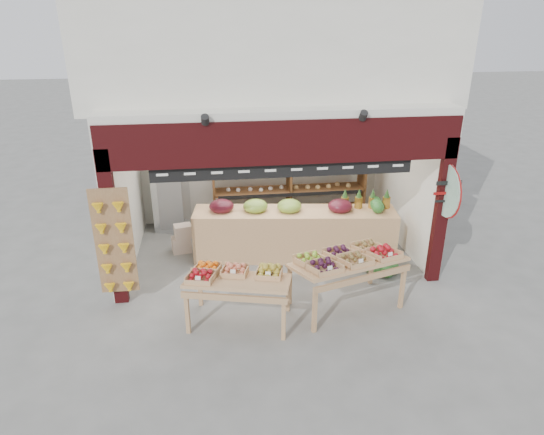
{
  "coord_description": "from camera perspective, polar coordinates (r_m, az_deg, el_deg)",
  "views": [
    {
      "loc": [
        -1.16,
        -8.32,
        4.51
      ],
      "look_at": [
        -0.08,
        -0.2,
        1.03
      ],
      "focal_mm": 32.0,
      "sensor_mm": 36.0,
      "label": 1
    }
  ],
  "objects": [
    {
      "name": "ground",
      "position": [
        9.53,
        0.33,
        -5.19
      ],
      "size": [
        60.0,
        60.0,
        0.0
      ],
      "primitive_type": "plane",
      "color": "slate",
      "rests_on": "ground"
    },
    {
      "name": "gift_sign",
      "position": [
        8.62,
        19.91,
        2.96
      ],
      "size": [
        0.04,
        0.93,
        0.92
      ],
      "color": "#AAD5C0",
      "rests_on": "ground"
    },
    {
      "name": "watermelon_pile",
      "position": [
        9.31,
        12.77,
        -5.41
      ],
      "size": [
        0.62,
        0.62,
        0.49
      ],
      "color": "#1B4517",
      "rests_on": "ground"
    },
    {
      "name": "back_shelving",
      "position": [
        10.62,
        2.05,
        5.31
      ],
      "size": [
        3.36,
        0.55,
        2.05
      ],
      "color": "brown",
      "rests_on": "ground"
    },
    {
      "name": "mid_counter",
      "position": [
        9.51,
        2.56,
        -1.7
      ],
      "size": [
        3.97,
        1.25,
        1.21
      ],
      "color": "tan",
      "rests_on": "ground"
    },
    {
      "name": "banana_board",
      "position": [
        8.06,
        -18.07,
        -3.06
      ],
      "size": [
        0.6,
        0.15,
        1.8
      ],
      "color": "olive",
      "rests_on": "ground"
    },
    {
      "name": "cardboard_stack",
      "position": [
        10.05,
        -9.24,
        -2.58
      ],
      "size": [
        0.97,
        0.73,
        0.58
      ],
      "color": "silver",
      "rests_on": "ground"
    },
    {
      "name": "display_table_right",
      "position": [
        7.85,
        8.85,
        -4.88
      ],
      "size": [
        1.94,
        1.42,
        1.09
      ],
      "color": "tan",
      "rests_on": "ground"
    },
    {
      "name": "display_table_left",
      "position": [
        7.51,
        -4.67,
        -6.97
      ],
      "size": [
        1.74,
        1.23,
        1.01
      ],
      "color": "tan",
      "rests_on": "ground"
    },
    {
      "name": "shop_structure",
      "position": [
        10.02,
        -0.95,
        19.68
      ],
      "size": [
        6.36,
        5.12,
        5.4
      ],
      "color": "silver",
      "rests_on": "ground"
    },
    {
      "name": "refrigerator",
      "position": [
        10.87,
        -11.81,
        2.78
      ],
      "size": [
        0.8,
        0.8,
        1.67
      ],
      "primitive_type": "cube",
      "rotation": [
        0.0,
        0.0,
        -0.28
      ],
      "color": "silver",
      "rests_on": "ground"
    }
  ]
}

